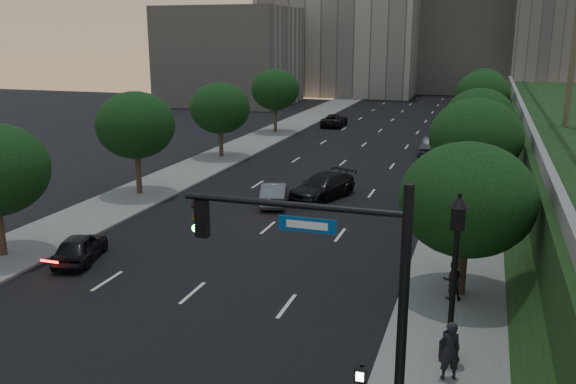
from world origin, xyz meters
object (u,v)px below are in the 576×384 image
(street_lamp, at_px, (453,286))
(sedan_near_right, at_px, (322,187))
(pedestrian_c, at_px, (473,227))
(sedan_far_right, at_px, (430,145))
(sedan_near_left, at_px, (80,247))
(traffic_signal_mast, at_px, (356,318))
(pedestrian_a, at_px, (449,351))
(sedan_mid_left, at_px, (274,193))
(pedestrian_b, at_px, (452,280))
(sedan_far_left, at_px, (334,120))

(street_lamp, height_order, sedan_near_right, street_lamp)
(sedan_near_right, xyz_separation_m, pedestrian_c, (9.36, -6.37, 0.16))
(pedestrian_c, bearing_deg, sedan_far_right, -78.45)
(sedan_near_left, relative_size, pedestrian_c, 2.46)
(traffic_signal_mast, xyz_separation_m, pedestrian_c, (2.43, 16.95, -2.73))
(pedestrian_a, bearing_deg, sedan_far_right, -105.68)
(sedan_near_left, bearing_deg, sedan_far_right, -127.92)
(sedan_far_right, xyz_separation_m, pedestrian_c, (4.28, -23.78, 0.12))
(sedan_mid_left, height_order, pedestrian_b, pedestrian_b)
(sedan_near_left, xyz_separation_m, sedan_near_right, (7.76, 14.14, 0.11))
(traffic_signal_mast, height_order, sedan_far_left, traffic_signal_mast)
(pedestrian_a, xyz_separation_m, pedestrian_b, (-0.25, 5.91, -0.15))
(street_lamp, bearing_deg, traffic_signal_mast, -111.48)
(street_lamp, bearing_deg, sedan_near_left, 166.32)
(traffic_signal_mast, xyz_separation_m, sedan_near_left, (-14.70, 9.18, -3.01))
(sedan_far_left, distance_m, sedan_far_right, 17.86)
(street_lamp, height_order, sedan_mid_left, street_lamp)
(sedan_mid_left, distance_m, pedestrian_c, 12.51)
(traffic_signal_mast, xyz_separation_m, sedan_mid_left, (-9.38, 21.08, -2.98))
(sedan_mid_left, xyz_separation_m, pedestrian_c, (11.81, -4.13, 0.25))
(sedan_mid_left, bearing_deg, sedan_near_left, 51.12)
(sedan_mid_left, bearing_deg, street_lamp, 110.71)
(sedan_far_left, height_order, pedestrian_c, pedestrian_c)
(sedan_far_right, height_order, pedestrian_c, pedestrian_c)
(sedan_far_left, height_order, sedan_near_right, sedan_near_right)
(sedan_mid_left, relative_size, pedestrian_b, 2.73)
(sedan_far_left, bearing_deg, pedestrian_a, 105.99)
(traffic_signal_mast, relative_size, sedan_far_left, 1.37)
(pedestrian_a, bearing_deg, pedestrian_c, -113.32)
(sedan_near_left, distance_m, pedestrian_b, 16.54)
(pedestrian_a, height_order, pedestrian_c, pedestrian_a)
(sedan_far_right, bearing_deg, sedan_near_left, -115.50)
(street_lamp, relative_size, sedan_near_right, 1.05)
(sedan_far_left, bearing_deg, sedan_mid_left, 95.97)
(street_lamp, xyz_separation_m, pedestrian_a, (0.06, -1.17, -1.56))
(street_lamp, bearing_deg, sedan_mid_left, 125.52)
(pedestrian_c, bearing_deg, street_lamp, 89.35)
(street_lamp, distance_m, pedestrian_b, 5.04)
(street_lamp, relative_size, sedan_mid_left, 1.33)
(traffic_signal_mast, xyz_separation_m, sedan_far_right, (-1.85, 40.72, -2.85))
(sedan_far_left, height_order, pedestrian_a, pedestrian_a)
(sedan_near_left, bearing_deg, pedestrian_c, -171.36)
(pedestrian_a, relative_size, pedestrian_c, 1.16)
(pedestrian_b, bearing_deg, sedan_near_right, -65.12)
(sedan_far_right, bearing_deg, sedan_mid_left, -114.32)
(sedan_near_right, distance_m, pedestrian_b, 16.08)
(traffic_signal_mast, height_order, pedestrian_c, traffic_signal_mast)
(sedan_near_left, height_order, pedestrian_c, pedestrian_c)
(street_lamp, distance_m, sedan_mid_left, 19.71)
(pedestrian_a, relative_size, pedestrian_b, 1.19)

